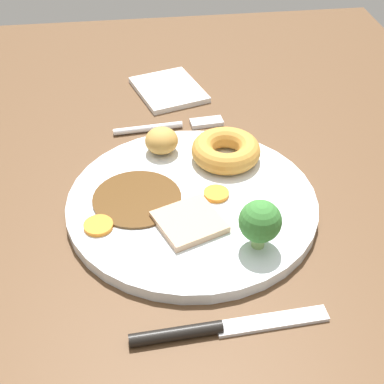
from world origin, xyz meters
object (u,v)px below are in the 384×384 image
yorkshire_pudding (226,150)px  carrot_coin_back (216,194)px  broccoli_floret (260,222)px  dinner_plate (192,204)px  fork (172,126)px  meat_slice_main (189,222)px  carrot_coin_front (98,227)px  folded_napkin (168,90)px  knife (212,329)px  roast_potato_left (162,141)px

yorkshire_pudding → carrot_coin_back: yorkshire_pudding is taller
carrot_coin_back → broccoli_floret: bearing=18.9°
dinner_plate → fork: (-17.18, -0.47, -0.31)cm
meat_slice_main → yorkshire_pudding: bearing=152.2°
carrot_coin_front → fork: 23.11cm
carrot_coin_front → dinner_plate: bearing=109.0°
broccoli_floret → folded_napkin: broccoli_floret is taller
yorkshire_pudding → carrot_coin_front: 18.95cm
dinner_plate → carrot_coin_back: (-0.24, 2.82, 0.95)cm
carrot_coin_back → carrot_coin_front: bearing=-73.9°
dinner_plate → carrot_coin_back: size_ratio=9.82×
meat_slice_main → carrot_coin_front: (-0.64, -9.65, -0.16)cm
fork → carrot_coin_front: bearing=-120.9°
knife → folded_napkin: bearing=86.3°
yorkshire_pudding → folded_napkin: 21.04cm
roast_potato_left → knife: 27.37cm
dinner_plate → roast_potato_left: (-9.83, -2.54, 2.30)cm
roast_potato_left → knife: size_ratio=0.23×
yorkshire_pudding → broccoli_floret: size_ratio=1.54×
dinner_plate → knife: bearing=-1.4°
meat_slice_main → folded_napkin: (-31.57, 0.76, -1.40)cm
roast_potato_left → fork: (-7.35, 2.06, -2.61)cm
carrot_coin_front → carrot_coin_back: (-3.85, 13.32, 0.01)cm
carrot_coin_front → meat_slice_main: bearing=86.2°
carrot_coin_back → broccoli_floret: broccoli_floret is taller
meat_slice_main → broccoli_floret: (4.04, 6.59, 2.84)cm
dinner_plate → meat_slice_main: meat_slice_main is taller
dinner_plate → broccoli_floret: bearing=34.7°
yorkshire_pudding → knife: size_ratio=0.46×
yorkshire_pudding → knife: bearing=-12.8°
meat_slice_main → broccoli_floret: broccoli_floret is taller
dinner_plate → roast_potato_left: size_ratio=6.78×
dinner_plate → carrot_coin_front: (3.61, -10.50, 0.94)cm
carrot_coin_back → fork: size_ratio=0.19×
meat_slice_main → yorkshire_pudding: 12.83cm
meat_slice_main → carrot_coin_back: size_ratio=2.24×
yorkshire_pudding → carrot_coin_front: yorkshire_pudding is taller
broccoli_floret → carrot_coin_back: bearing=-161.1°
meat_slice_main → roast_potato_left: size_ratio=1.54×
folded_napkin → carrot_coin_front: bearing=-18.6°
yorkshire_pudding → fork: size_ratio=0.55×
broccoli_floret → knife: broccoli_floret is taller
meat_slice_main → carrot_coin_front: meat_slice_main is taller
folded_napkin → roast_potato_left: bearing=-8.0°
meat_slice_main → knife: 13.17cm
roast_potato_left → fork: bearing=164.3°
dinner_plate → meat_slice_main: 4.47cm
carrot_coin_front → carrot_coin_back: bearing=106.1°
carrot_coin_back → broccoli_floret: (8.53, 2.92, 2.99)cm
roast_potato_left → knife: bearing=4.5°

